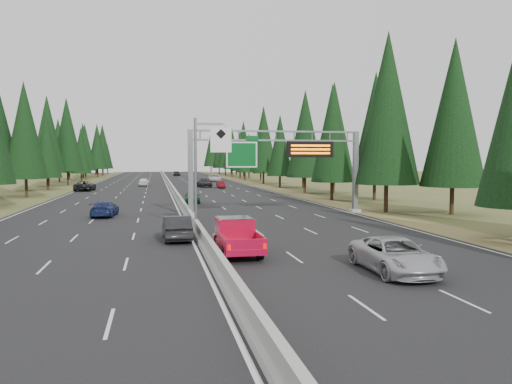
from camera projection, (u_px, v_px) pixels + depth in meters
road at (171, 189)px, 89.19m from camera, size 32.00×260.00×0.08m
shoulder_right at (268, 187)px, 92.72m from camera, size 3.60×260.00×0.06m
shoulder_left at (66, 190)px, 85.65m from camera, size 3.60×260.00×0.06m
median_barrier at (171, 186)px, 89.16m from camera, size 0.70×260.00×0.85m
sign_gantry at (283, 159)px, 46.50m from camera, size 16.75×0.98×7.80m
hov_sign_pole at (204, 166)px, 35.18m from camera, size 2.80×0.50×8.00m
tree_row_right at (300, 137)px, 86.45m from camera, size 12.26×241.51×18.70m
tree_row_left at (40, 138)px, 85.56m from camera, size 11.79×243.00×18.32m
silver_minivan at (395, 255)px, 22.38m from camera, size 2.64×5.61×1.55m
red_pickup at (236, 234)px, 27.25m from camera, size 2.05×5.75×1.87m
car_ahead_green at (192, 197)px, 59.08m from camera, size 1.86×4.32×1.45m
car_ahead_dkred at (221, 185)px, 89.45m from camera, size 1.49×3.94×1.28m
car_ahead_dkgrey at (204, 183)px, 93.48m from camera, size 2.79×5.81×1.63m
car_ahead_white at (215, 178)px, 117.71m from camera, size 3.03×6.08×1.65m
car_ahead_far at (177, 173)px, 158.31m from camera, size 2.34×4.89×1.61m
car_onc_near at (177, 228)px, 31.57m from camera, size 1.78×4.73×1.54m
car_onc_blue at (105, 209)px, 44.67m from camera, size 2.33×4.97×1.40m
car_onc_white at (144, 182)px, 96.70m from camera, size 2.24×4.77×1.58m
car_onc_far at (85, 186)px, 81.96m from camera, size 3.10×6.10×1.65m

